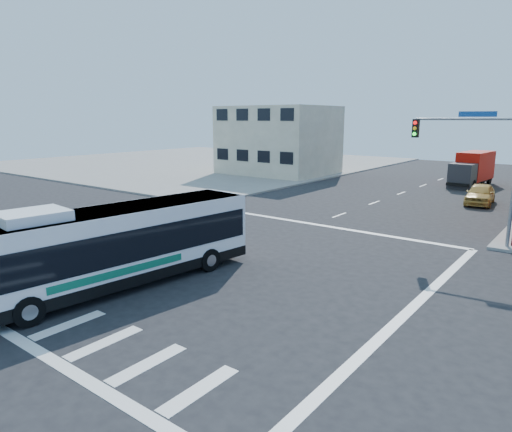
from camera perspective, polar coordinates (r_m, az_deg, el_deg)
The scene contains 7 objects.
ground at distance 21.98m, azimuth -5.48°, elevation -5.53°, with size 120.00×120.00×0.00m, color black.
sidewalk_nw at distance 70.75m, azimuth -6.96°, elevation 6.75°, with size 50.00×50.00×0.15m, color gray.
building_west at distance 55.12m, azimuth 2.83°, elevation 9.40°, with size 12.06×10.06×8.00m.
signal_mast_ne at distance 26.46m, azimuth 26.18°, elevation 7.30°, with size 7.91×1.13×8.07m.
transit_bus at distance 18.89m, azimuth -17.26°, elevation -3.52°, with size 3.93×12.19×3.55m.
box_truck at distance 50.33m, azimuth 25.39°, elevation 5.26°, with size 2.80×7.60×3.35m.
parked_car at distance 39.93m, azimuth 26.22°, elevation 2.49°, with size 1.91×4.75×1.62m, color gold.
Camera 1 is at (14.36, -15.25, 6.66)m, focal length 32.00 mm.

